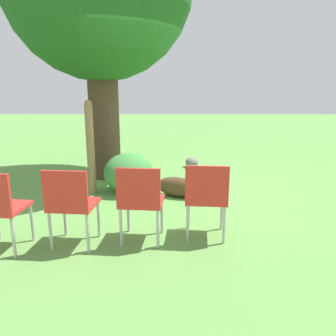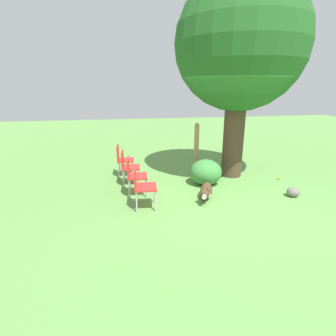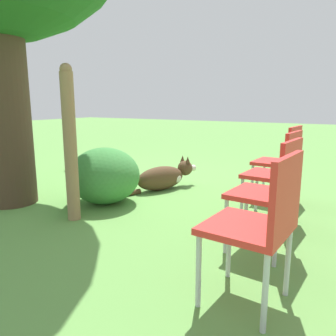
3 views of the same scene
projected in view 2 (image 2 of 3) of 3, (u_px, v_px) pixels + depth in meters
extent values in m
plane|color=#609947|center=(233.00, 196.00, 5.71)|extent=(30.00, 30.00, 0.00)
cylinder|color=#4C3828|center=(234.00, 131.00, 6.72)|extent=(0.53, 0.53, 2.39)
sphere|color=#235B23|center=(240.00, 44.00, 6.12)|extent=(3.11, 3.11, 3.11)
ellipsoid|color=#513823|center=(206.00, 191.00, 5.62)|extent=(0.50, 0.72, 0.30)
ellipsoid|color=silver|center=(205.00, 194.00, 5.45)|extent=(0.29, 0.30, 0.18)
sphere|color=#513823|center=(205.00, 194.00, 5.23)|extent=(0.26, 0.26, 0.20)
cylinder|color=silver|center=(204.00, 197.00, 5.13)|extent=(0.11, 0.11, 0.08)
cone|color=#513823|center=(208.00, 189.00, 5.18)|extent=(0.06, 0.06, 0.09)
cone|color=#513823|center=(202.00, 188.00, 5.21)|extent=(0.06, 0.06, 0.09)
cylinder|color=#513823|center=(208.00, 188.00, 6.09)|extent=(0.18, 0.31, 0.06)
cylinder|color=#937551|center=(196.00, 152.00, 6.73)|extent=(0.12, 0.12, 1.35)
sphere|color=#937551|center=(197.00, 125.00, 6.53)|extent=(0.11, 0.11, 0.11)
cube|color=red|center=(146.00, 187.00, 5.05)|extent=(0.45, 0.47, 0.04)
cube|color=red|center=(135.00, 177.00, 4.96)|extent=(0.07, 0.44, 0.39)
cylinder|color=#B7B7BC|center=(155.00, 194.00, 5.31)|extent=(0.03, 0.03, 0.41)
cylinder|color=#B7B7BC|center=(156.00, 201.00, 4.95)|extent=(0.03, 0.03, 0.41)
cylinder|color=#B7B7BC|center=(137.00, 194.00, 5.27)|extent=(0.03, 0.03, 0.41)
cylinder|color=#B7B7BC|center=(137.00, 202.00, 4.91)|extent=(0.03, 0.03, 0.41)
cube|color=red|center=(138.00, 176.00, 5.67)|extent=(0.45, 0.47, 0.04)
cube|color=red|center=(128.00, 167.00, 5.59)|extent=(0.07, 0.44, 0.39)
cylinder|color=#B7B7BC|center=(146.00, 182.00, 5.94)|extent=(0.03, 0.03, 0.41)
cylinder|color=#B7B7BC|center=(146.00, 189.00, 5.58)|extent=(0.03, 0.03, 0.41)
cylinder|color=#B7B7BC|center=(130.00, 183.00, 5.90)|extent=(0.03, 0.03, 0.41)
cylinder|color=#B7B7BC|center=(129.00, 189.00, 5.54)|extent=(0.03, 0.03, 0.41)
cube|color=red|center=(131.00, 167.00, 6.30)|extent=(0.45, 0.47, 0.04)
cube|color=red|center=(122.00, 159.00, 6.21)|extent=(0.07, 0.44, 0.39)
cylinder|color=#B7B7BC|center=(139.00, 173.00, 6.56)|extent=(0.03, 0.03, 0.41)
cylinder|color=#B7B7BC|center=(139.00, 178.00, 6.20)|extent=(0.03, 0.03, 0.41)
cylinder|color=#B7B7BC|center=(124.00, 174.00, 6.53)|extent=(0.03, 0.03, 0.41)
cylinder|color=#B7B7BC|center=(124.00, 179.00, 6.16)|extent=(0.03, 0.03, 0.41)
cube|color=red|center=(126.00, 160.00, 6.92)|extent=(0.45, 0.47, 0.04)
cube|color=red|center=(118.00, 152.00, 6.84)|extent=(0.07, 0.44, 0.39)
cylinder|color=#B7B7BC|center=(133.00, 166.00, 7.19)|extent=(0.03, 0.03, 0.41)
cylinder|color=#B7B7BC|center=(133.00, 170.00, 6.83)|extent=(0.03, 0.03, 0.41)
cylinder|color=#B7B7BC|center=(120.00, 166.00, 7.15)|extent=(0.03, 0.03, 0.41)
cylinder|color=#B7B7BC|center=(119.00, 170.00, 6.79)|extent=(0.03, 0.03, 0.41)
sphere|color=#CCE033|center=(279.00, 178.00, 6.74)|extent=(0.07, 0.07, 0.07)
ellipsoid|color=slate|center=(293.00, 192.00, 5.66)|extent=(0.27, 0.26, 0.21)
ellipsoid|color=#3D843D|center=(206.00, 172.00, 6.34)|extent=(0.76, 0.76, 0.61)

